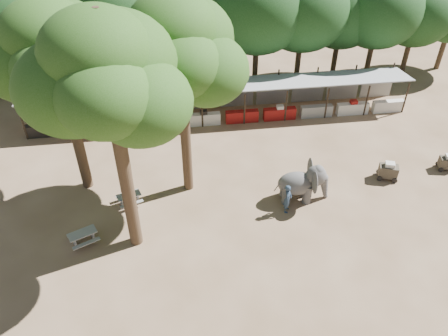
{
  "coord_description": "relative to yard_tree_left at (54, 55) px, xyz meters",
  "views": [
    {
      "loc": [
        -3.6,
        -14.13,
        16.93
      ],
      "look_at": [
        -1.0,
        5.0,
        2.0
      ],
      "focal_mm": 35.0,
      "sensor_mm": 36.0,
      "label": 1
    }
  ],
  "objects": [
    {
      "name": "handler",
      "position": [
        11.44,
        -3.98,
        -7.3
      ],
      "size": [
        0.66,
        0.77,
        1.8
      ],
      "primitive_type": "imported",
      "rotation": [
        0.0,
        0.0,
        1.14
      ],
      "color": "#26384C",
      "rests_on": "ground"
    },
    {
      "name": "ground",
      "position": [
        9.13,
        -7.19,
        -8.2
      ],
      "size": [
        100.0,
        100.0,
        0.0
      ],
      "primitive_type": "plane",
      "color": "brown",
      "rests_on": "ground"
    },
    {
      "name": "backdrop_trees",
      "position": [
        9.13,
        11.81,
        -2.69
      ],
      "size": [
        46.46,
        5.95,
        8.33
      ],
      "color": "#332316",
      "rests_on": "ground"
    },
    {
      "name": "elephant",
      "position": [
        12.54,
        -3.08,
        -7.03
      ],
      "size": [
        3.08,
        2.35,
        2.34
      ],
      "rotation": [
        0.0,
        0.0,
        -0.08
      ],
      "color": "#484645",
      "rests_on": "ground"
    },
    {
      "name": "picnic_table_near",
      "position": [
        0.45,
        -4.91,
        -7.74
      ],
      "size": [
        1.8,
        1.73,
        0.7
      ],
      "rotation": [
        0.0,
        0.0,
        0.42
      ],
      "color": "gray",
      "rests_on": "ground"
    },
    {
      "name": "picnic_table_far",
      "position": [
        2.69,
        -2.21,
        -7.77
      ],
      "size": [
        1.64,
        1.56,
        0.66
      ],
      "rotation": [
        0.0,
        0.0,
        0.33
      ],
      "color": "gray",
      "rests_on": "ground"
    },
    {
      "name": "cart_back",
      "position": [
        22.36,
        -1.61,
        -7.67
      ],
      "size": [
        1.25,
        0.96,
        1.08
      ],
      "rotation": [
        0.0,
        0.0,
        -0.23
      ],
      "color": "#352E24",
      "rests_on": "ground"
    },
    {
      "name": "yard_tree_center",
      "position": [
        3.0,
        -5.0,
        1.01
      ],
      "size": [
        7.1,
        6.9,
        12.04
      ],
      "color": "#332316",
      "rests_on": "ground"
    },
    {
      "name": "yard_tree_back",
      "position": [
        6.0,
        -1.0,
        0.34
      ],
      "size": [
        7.1,
        6.9,
        11.36
      ],
      "color": "#332316",
      "rests_on": "ground"
    },
    {
      "name": "cart_front",
      "position": [
        18.25,
        -1.99,
        -7.62
      ],
      "size": [
        1.41,
        1.16,
        1.18
      ],
      "rotation": [
        0.0,
        0.0,
        -0.35
      ],
      "color": "#352E24",
      "rests_on": "ground"
    },
    {
      "name": "vendor_stalls",
      "position": [
        9.13,
        6.65,
        -7.02
      ],
      "size": [
        28.0,
        2.99,
        2.8
      ],
      "color": "#92959A",
      "rests_on": "ground"
    },
    {
      "name": "yard_tree_left",
      "position": [
        0.0,
        0.0,
        0.0
      ],
      "size": [
        7.1,
        6.9,
        11.02
      ],
      "color": "#332316",
      "rests_on": "ground"
    }
  ]
}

